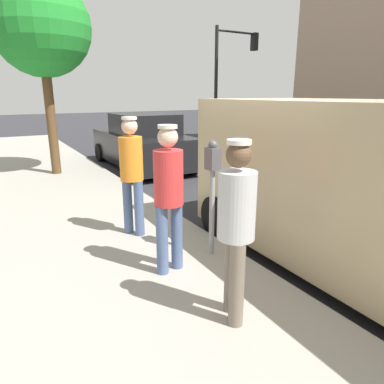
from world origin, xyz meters
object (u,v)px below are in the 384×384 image
(parking_meter_near, at_px, (212,179))
(parked_van, at_px, (384,189))
(pedestrian_in_red, at_px, (169,190))
(pedestrian_in_gray, at_px, (236,221))
(parked_sedan_behind, at_px, (143,143))
(traffic_light_corner, at_px, (231,66))
(street_tree, at_px, (41,28))
(pedestrian_in_orange, at_px, (132,169))

(parking_meter_near, bearing_deg, parked_van, 138.19)
(parking_meter_near, height_order, pedestrian_in_red, pedestrian_in_red)
(pedestrian_in_gray, distance_m, parked_sedan_behind, 8.05)
(traffic_light_corner, distance_m, street_tree, 10.00)
(parked_van, xyz_separation_m, traffic_light_corner, (-6.50, -12.00, 2.36))
(traffic_light_corner, height_order, street_tree, traffic_light_corner)
(pedestrian_in_red, relative_size, parked_van, 0.33)
(pedestrian_in_gray, height_order, pedestrian_in_orange, pedestrian_in_orange)
(pedestrian_in_orange, xyz_separation_m, parked_van, (-2.15, 2.51, -0.01))
(parking_meter_near, height_order, street_tree, street_tree)
(parked_sedan_behind, xyz_separation_m, street_tree, (2.62, 0.25, 3.02))
(pedestrian_in_gray, bearing_deg, street_tree, -87.16)
(pedestrian_in_orange, distance_m, parked_van, 3.31)
(pedestrian_in_gray, relative_size, traffic_light_corner, 0.33)
(pedestrian_in_orange, distance_m, parked_sedan_behind, 5.78)
(pedestrian_in_red, bearing_deg, pedestrian_in_orange, -91.79)
(street_tree, bearing_deg, pedestrian_in_orange, 93.43)
(parked_van, distance_m, parked_sedan_behind, 7.80)
(traffic_light_corner, bearing_deg, pedestrian_in_gray, 54.27)
(pedestrian_in_orange, xyz_separation_m, street_tree, (0.30, -5.03, 2.60))
(pedestrian_in_red, xyz_separation_m, pedestrian_in_orange, (-0.04, -1.31, 0.01))
(parking_meter_near, distance_m, street_tree, 6.78)
(pedestrian_in_gray, bearing_deg, parked_van, 177.96)
(parking_meter_near, bearing_deg, parked_sedan_behind, -104.52)
(pedestrian_in_red, distance_m, traffic_light_corner, 14.06)
(street_tree, bearing_deg, parked_van, 107.99)
(street_tree, bearing_deg, pedestrian_in_red, 92.36)
(parked_van, bearing_deg, pedestrian_in_orange, -49.48)
(pedestrian_in_red, xyz_separation_m, parked_van, (-2.19, 1.20, -0.00))
(parked_van, relative_size, street_tree, 1.08)
(traffic_light_corner, bearing_deg, pedestrian_in_red, 51.17)
(parking_meter_near, bearing_deg, pedestrian_in_gray, 65.49)
(parking_meter_near, xyz_separation_m, traffic_light_corner, (-8.00, -10.66, 2.34))
(parking_meter_near, bearing_deg, street_tree, -81.30)
(parking_meter_near, relative_size, parked_van, 0.29)
(parked_van, bearing_deg, traffic_light_corner, -118.45)
(pedestrian_in_gray, distance_m, pedestrian_in_orange, 2.44)
(pedestrian_in_red, height_order, street_tree, street_tree)
(pedestrian_in_orange, xyz_separation_m, parked_sedan_behind, (-2.32, -5.28, -0.42))
(traffic_light_corner, xyz_separation_m, street_tree, (8.95, 4.46, 0.25))
(parked_van, bearing_deg, parked_sedan_behind, -91.25)
(parking_meter_near, distance_m, traffic_light_corner, 13.53)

